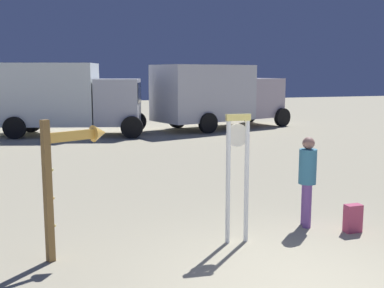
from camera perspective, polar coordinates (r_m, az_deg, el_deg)
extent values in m
cylinder|color=white|center=(7.33, 4.37, -4.70)|extent=(0.07, 0.07, 1.92)
cylinder|color=white|center=(7.42, 6.59, -4.56)|extent=(0.07, 0.07, 1.92)
cube|color=#F0DC72|center=(7.21, 5.60, 3.22)|extent=(0.39, 0.11, 0.10)
cylinder|color=silver|center=(7.27, 5.50, 1.07)|extent=(0.36, 0.07, 0.35)
cube|color=black|center=(7.29, 5.43, 1.09)|extent=(0.08, 0.02, 0.03)
cube|color=black|center=(7.29, 5.43, 1.09)|extent=(0.13, 0.02, 0.03)
cube|color=olive|center=(6.88, -16.99, -5.56)|extent=(0.13, 0.13, 2.01)
cube|color=#FBBD4C|center=(6.93, -14.26, 0.96)|extent=(0.67, 0.37, 0.14)
cone|color=#FBBD4C|center=(7.17, -11.10, 1.31)|extent=(0.31, 0.32, 0.25)
sphere|color=#F4E388|center=(7.05, -16.22, -9.44)|extent=(0.04, 0.04, 0.04)
sphere|color=#FFE08C|center=(6.94, -16.36, -6.27)|extent=(0.04, 0.04, 0.04)
sphere|color=#EEE988|center=(6.85, -16.50, -3.02)|extent=(0.04, 0.04, 0.04)
sphere|color=#FFE588|center=(6.78, -16.65, 0.32)|extent=(0.04, 0.04, 0.04)
cylinder|color=#714895|center=(8.54, 13.50, -7.02)|extent=(0.14, 0.14, 0.76)
cylinder|color=#714895|center=(8.40, 13.72, -7.29)|extent=(0.14, 0.14, 0.76)
cylinder|color=teal|center=(8.32, 13.78, -2.65)|extent=(0.30, 0.30, 0.60)
sphere|color=#996D61|center=(8.25, 13.88, 0.09)|extent=(0.21, 0.21, 0.21)
cube|color=#B84263|center=(8.43, 18.83, -8.48)|extent=(0.28, 0.16, 0.47)
cube|color=#A94F6C|center=(8.52, 18.39, -8.76)|extent=(0.20, 0.04, 0.21)
cube|color=white|center=(21.00, -17.76, 5.73)|extent=(5.01, 3.36, 2.58)
cube|color=silver|center=(20.38, -8.89, 5.05)|extent=(2.29, 2.47, 1.93)
cube|color=black|center=(20.27, -6.37, 6.17)|extent=(0.51, 1.67, 0.85)
cylinder|color=black|center=(19.30, -7.25, 2.01)|extent=(0.93, 0.49, 0.90)
cylinder|color=black|center=(21.48, -6.72, 2.68)|extent=(0.93, 0.49, 0.90)
cylinder|color=black|center=(20.28, -20.60, 1.84)|extent=(0.93, 0.49, 0.90)
cylinder|color=black|center=(22.37, -18.83, 2.51)|extent=(0.93, 0.49, 0.90)
cube|color=silver|center=(22.05, 1.39, 6.20)|extent=(4.96, 3.61, 2.54)
cube|color=#C0B2BD|center=(24.15, 7.60, 5.59)|extent=(2.53, 2.75, 1.91)
cube|color=black|center=(24.82, 9.29, 6.52)|extent=(0.60, 1.84, 0.84)
cylinder|color=black|center=(23.87, 10.84, 3.18)|extent=(0.93, 0.50, 0.90)
cylinder|color=black|center=(25.61, 6.90, 3.63)|extent=(0.93, 0.50, 0.90)
cylinder|color=black|center=(20.79, 1.95, 2.54)|extent=(0.93, 0.50, 0.90)
cylinder|color=black|center=(22.76, -1.78, 3.07)|extent=(0.93, 0.50, 0.90)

